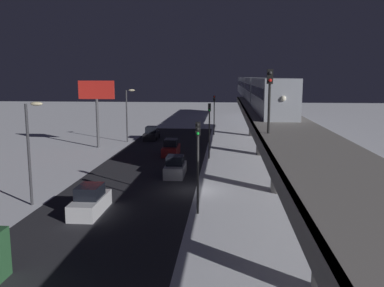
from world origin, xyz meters
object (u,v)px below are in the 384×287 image
subway_train (253,87)px  sedan_silver (175,168)px  traffic_light_far (214,109)px  commercial_billboard (97,96)px  traffic_light_mid (209,123)px  sedan_white (90,202)px  traffic_light_near (198,154)px  rail_signal (270,90)px  sedan_black (152,134)px  sedan_red (171,149)px

subway_train → sedan_silver: size_ratio=18.05×
traffic_light_far → commercial_billboard: bearing=40.9°
subway_train → traffic_light_mid: (6.32, 22.68, -3.44)m
subway_train → commercial_billboard: (21.50, 16.25, -0.81)m
sedan_white → subway_train: bearing=-108.0°
traffic_light_near → traffic_light_far: same height
rail_signal → traffic_light_near: size_ratio=0.62×
traffic_light_far → subway_train: bearing=-153.7°
sedan_black → sedan_white: (-1.80, 34.09, 0.01)m
subway_train → traffic_light_far: bearing=26.3°
rail_signal → traffic_light_far: rail_signal is taller
subway_train → traffic_light_mid: bearing=74.4°
traffic_light_mid → traffic_light_far: same height
subway_train → commercial_billboard: bearing=37.1°
traffic_light_near → traffic_light_far: size_ratio=1.00×
traffic_light_near → rail_signal: bearing=164.2°
subway_train → sedan_white: 45.35m
rail_signal → sedan_silver: bearing=-58.5°
subway_train → rail_signal: size_ratio=18.52×
traffic_light_near → traffic_light_mid: bearing=-90.0°
subway_train → sedan_white: subway_train is taller
sedan_white → sedan_black: bearing=-87.0°
sedan_white → sedan_silver: 12.18m
sedan_black → commercial_billboard: size_ratio=0.54×
sedan_red → traffic_light_mid: (-4.70, 1.78, 3.40)m
sedan_silver → traffic_light_far: size_ratio=0.64×
subway_train → sedan_white: size_ratio=16.31×
sedan_red → sedan_silver: size_ratio=1.05×
sedan_black → sedan_red: bearing=110.4°
traffic_light_near → traffic_light_far: bearing=-90.0°
subway_train → sedan_red: (11.02, 20.90, -6.84)m
sedan_white → traffic_light_near: traffic_light_near is taller
sedan_black → traffic_light_far: bearing=-149.7°
subway_train → sedan_black: (15.62, 8.56, -6.86)m
rail_signal → traffic_light_far: bearing=-83.6°
subway_train → sedan_silver: bearing=73.6°
sedan_red → traffic_light_near: 22.12m
traffic_light_mid → commercial_billboard: (15.18, -6.43, 2.63)m
sedan_silver → traffic_light_far: 28.60m
rail_signal → sedan_red: 25.66m
subway_train → commercial_billboard: subway_train is taller
sedan_white → traffic_light_mid: 21.60m
rail_signal → sedan_black: 38.42m
commercial_billboard → rail_signal: bearing=125.9°
sedan_silver → commercial_billboard: (12.28, -15.12, 6.03)m
rail_signal → sedan_black: rail_signal is taller
sedan_black → sedan_silver: same height
commercial_billboard → traffic_light_far: bearing=-139.1°
sedan_white → traffic_light_mid: (-7.50, -19.97, 3.40)m
traffic_light_near → traffic_light_far: 39.12m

